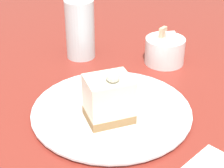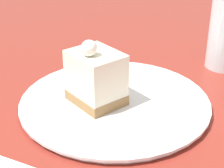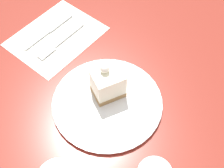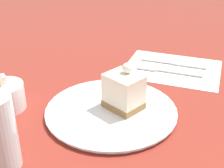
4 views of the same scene
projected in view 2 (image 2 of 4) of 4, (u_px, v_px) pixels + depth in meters
ground_plane at (118, 94)px, 0.58m from camera, size 4.00×4.00×0.00m
plate at (115, 102)px, 0.55m from camera, size 0.28×0.28×0.01m
cake_slice at (94, 77)px, 0.53m from camera, size 0.08×0.09×0.10m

